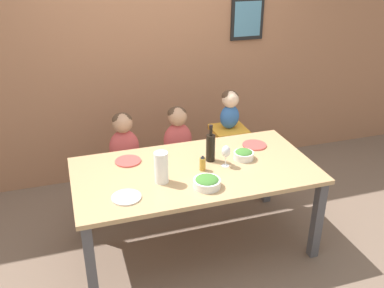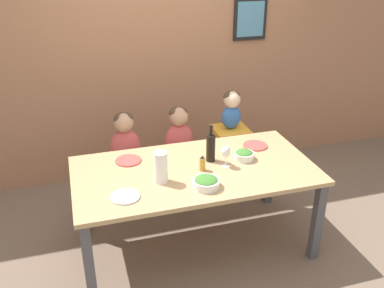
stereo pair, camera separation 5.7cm
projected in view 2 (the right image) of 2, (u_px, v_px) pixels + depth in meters
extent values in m
plane|color=#705B4C|center=(194.00, 244.00, 3.65)|extent=(14.00, 14.00, 0.00)
cube|color=#9E6B4C|center=(154.00, 49.00, 4.28)|extent=(10.00, 0.06, 2.70)
cube|color=black|center=(250.00, 19.00, 4.39)|extent=(0.36, 0.02, 0.43)
cube|color=teal|center=(251.00, 19.00, 4.38)|extent=(0.29, 0.00, 0.35)
cube|color=tan|center=(195.00, 171.00, 3.34)|extent=(1.88, 0.97, 0.03)
cube|color=#4C4C51|center=(89.00, 265.00, 2.90)|extent=(0.07, 0.07, 0.70)
cube|color=#4C4C51|center=(317.00, 221.00, 3.35)|extent=(0.07, 0.07, 0.70)
cube|color=#4C4C51|center=(81.00, 199.00, 3.64)|extent=(0.07, 0.07, 0.70)
cube|color=#4C4C51|center=(269.00, 170.00, 4.09)|extent=(0.07, 0.07, 0.70)
cylinder|color=silver|center=(116.00, 197.00, 3.91)|extent=(0.04, 0.04, 0.43)
cylinder|color=silver|center=(146.00, 193.00, 3.98)|extent=(0.04, 0.04, 0.43)
cylinder|color=silver|center=(112.00, 182.00, 4.15)|extent=(0.04, 0.04, 0.43)
cylinder|color=silver|center=(140.00, 178.00, 4.22)|extent=(0.04, 0.04, 0.43)
cube|color=white|center=(127.00, 165.00, 3.96)|extent=(0.38, 0.37, 0.05)
cylinder|color=silver|center=(169.00, 189.00, 4.04)|extent=(0.04, 0.04, 0.43)
cylinder|color=silver|center=(197.00, 185.00, 4.11)|extent=(0.04, 0.04, 0.43)
cylinder|color=silver|center=(163.00, 175.00, 4.28)|extent=(0.04, 0.04, 0.43)
cylinder|color=silver|center=(189.00, 171.00, 4.35)|extent=(0.04, 0.04, 0.43)
cube|color=white|center=(179.00, 158.00, 4.09)|extent=(0.38, 0.37, 0.05)
cylinder|color=silver|center=(222.00, 170.00, 4.15)|extent=(0.04, 0.04, 0.65)
cylinder|color=silver|center=(245.00, 166.00, 4.21)|extent=(0.04, 0.04, 0.65)
cylinder|color=silver|center=(214.00, 159.00, 4.35)|extent=(0.04, 0.04, 0.65)
cylinder|color=silver|center=(236.00, 156.00, 4.41)|extent=(0.04, 0.04, 0.65)
cube|color=gold|center=(231.00, 131.00, 4.13)|extent=(0.33, 0.31, 0.05)
ellipsoid|color=#C64C4C|center=(125.00, 146.00, 3.88)|extent=(0.27, 0.18, 0.34)
sphere|color=tan|center=(124.00, 123.00, 3.77)|extent=(0.18, 0.18, 0.18)
ellipsoid|color=#473323|center=(123.00, 119.00, 3.77)|extent=(0.17, 0.17, 0.12)
ellipsoid|color=#C64C4C|center=(179.00, 140.00, 4.01)|extent=(0.27, 0.18, 0.34)
sphere|color=tan|center=(179.00, 117.00, 3.90)|extent=(0.18, 0.18, 0.18)
ellipsoid|color=#473323|center=(178.00, 113.00, 3.90)|extent=(0.17, 0.17, 0.12)
ellipsoid|color=#3366B2|center=(231.00, 117.00, 4.06)|extent=(0.19, 0.12, 0.24)
sphere|color=beige|center=(232.00, 99.00, 3.99)|extent=(0.16, 0.16, 0.16)
ellipsoid|color=#473323|center=(232.00, 97.00, 3.98)|extent=(0.16, 0.15, 0.11)
cylinder|color=black|center=(211.00, 148.00, 3.40)|extent=(0.07, 0.07, 0.22)
cylinder|color=black|center=(211.00, 130.00, 3.34)|extent=(0.03, 0.03, 0.09)
cylinder|color=black|center=(211.00, 127.00, 3.32)|extent=(0.03, 0.03, 0.02)
cylinder|color=white|center=(161.00, 167.00, 3.10)|extent=(0.10, 0.10, 0.24)
cylinder|color=white|center=(225.00, 166.00, 3.36)|extent=(0.06, 0.06, 0.00)
cylinder|color=white|center=(226.00, 162.00, 3.35)|extent=(0.01, 0.01, 0.08)
ellipsoid|color=white|center=(226.00, 152.00, 3.31)|extent=(0.07, 0.07, 0.10)
cylinder|color=white|center=(206.00, 183.00, 3.07)|extent=(0.20, 0.20, 0.06)
ellipsoid|color=#3D752D|center=(206.00, 180.00, 3.06)|extent=(0.17, 0.17, 0.04)
cylinder|color=white|center=(244.00, 156.00, 3.46)|extent=(0.16, 0.16, 0.06)
ellipsoid|color=#3D752D|center=(244.00, 153.00, 3.45)|extent=(0.14, 0.14, 0.04)
cylinder|color=silver|center=(125.00, 197.00, 2.96)|extent=(0.21, 0.21, 0.01)
cylinder|color=#D14C47|center=(128.00, 160.00, 3.44)|extent=(0.21, 0.21, 0.01)
cylinder|color=#D14C47|center=(255.00, 146.00, 3.69)|extent=(0.21, 0.21, 0.01)
cylinder|color=#BC8E33|center=(202.00, 164.00, 3.29)|extent=(0.05, 0.05, 0.10)
cone|color=black|center=(202.00, 157.00, 3.26)|extent=(0.04, 0.04, 0.02)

